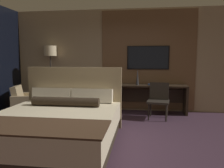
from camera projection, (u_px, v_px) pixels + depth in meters
ground_plane at (105, 144)px, 3.72m from camera, size 16.00×16.00×0.00m
wall_back_tv_panel at (124, 60)px, 6.09m from camera, size 7.20×0.09×2.80m
bed at (57, 125)px, 3.70m from camera, size 2.02×2.24×1.27m
desk at (147, 93)px, 5.85m from camera, size 2.04×0.48×0.76m
tv at (148, 58)px, 5.92m from camera, size 1.13×0.04×0.63m
desk_chair at (159, 97)px, 5.33m from camera, size 0.57×0.57×0.87m
armchair_by_window at (28, 104)px, 5.74m from camera, size 0.87×0.89×0.75m
floor_lamp at (50, 56)px, 6.10m from camera, size 0.34×0.34×1.80m
vase_tall at (137, 77)px, 5.75m from camera, size 0.08×0.08×0.43m
book at (152, 84)px, 5.75m from camera, size 0.22×0.15×0.03m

